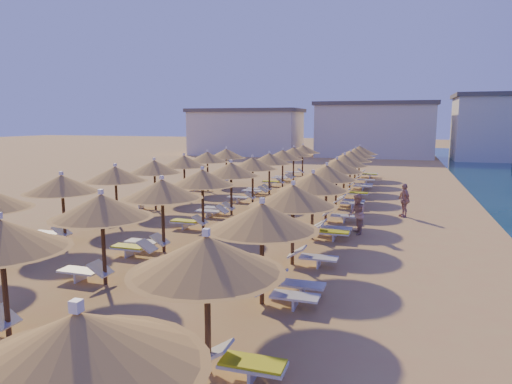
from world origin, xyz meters
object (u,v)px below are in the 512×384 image
(parasol_row_east, at_px, (327,174))
(beachgoer_b, at_px, (357,214))
(beachgoer_c, at_px, (404,200))
(parasol_row_west, at_px, (231,170))

(parasol_row_east, relative_size, beachgoer_b, 21.84)
(beachgoer_c, bearing_deg, parasol_row_east, -85.98)
(parasol_row_east, bearing_deg, beachgoer_b, -52.45)
(parasol_row_west, bearing_deg, beachgoer_c, 14.67)
(beachgoer_c, bearing_deg, beachgoer_b, -51.41)
(beachgoer_b, xyz_separation_m, beachgoer_c, (1.93, 4.39, -0.02))
(parasol_row_east, bearing_deg, beachgoer_c, 31.67)
(beachgoer_b, bearing_deg, parasol_row_east, -159.13)
(parasol_row_east, distance_m, parasol_row_west, 4.88)
(beachgoer_b, distance_m, beachgoer_c, 4.79)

